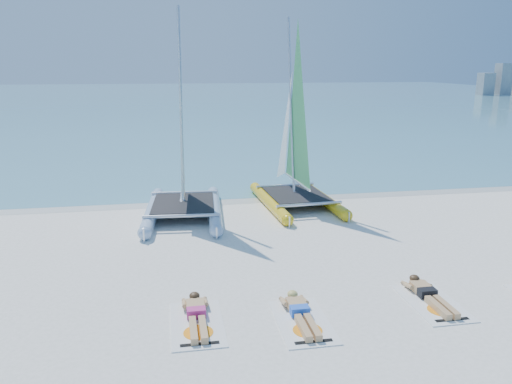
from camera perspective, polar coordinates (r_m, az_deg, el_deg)
ground at (r=13.35m, az=2.05°, el=-6.86°), size 140.00×140.00×0.00m
sea at (r=75.36m, az=-8.16°, el=10.58°), size 140.00×115.00×0.01m
wet_sand_strip at (r=18.50m, az=-1.51°, el=-0.76°), size 140.00×1.40×0.01m
catamaran_blue at (r=16.23m, az=-8.50°, el=4.40°), size 2.77×5.23×6.92m
catamaran_yellow at (r=17.70m, az=4.23°, el=5.45°), size 2.62×5.29×6.65m
towel_a at (r=9.96m, az=-6.74°, el=-14.72°), size 1.00×1.85×0.02m
sunbather_a at (r=10.07m, az=-6.83°, el=-13.65°), size 0.37×1.73×0.26m
towel_b at (r=10.00m, az=5.35°, el=-14.53°), size 1.00×1.85×0.02m
sunbather_b at (r=10.11m, az=5.07°, el=-13.48°), size 0.37×1.73×0.26m
towel_c at (r=11.28m, az=19.50°, el=-11.83°), size 1.00×1.85×0.02m
sunbather_c at (r=11.38m, az=19.07°, el=-10.94°), size 0.37×1.73×0.26m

